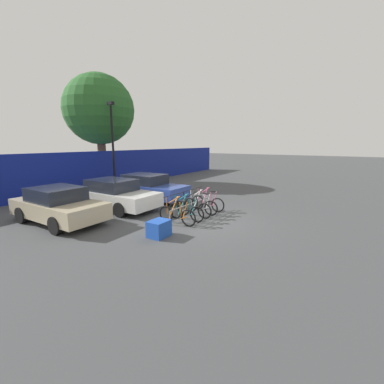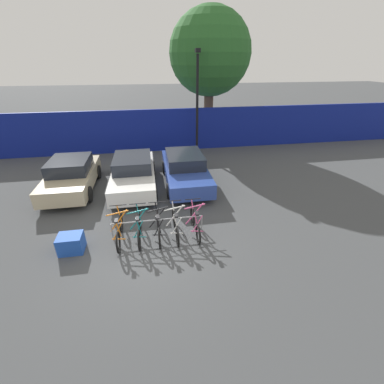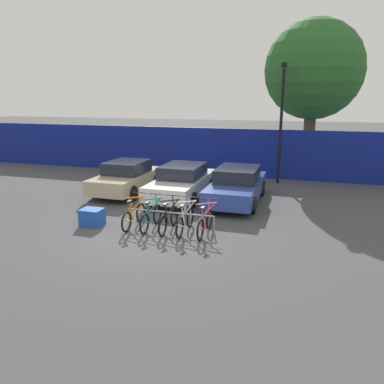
{
  "view_description": "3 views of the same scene",
  "coord_description": "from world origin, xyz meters",
  "px_view_note": "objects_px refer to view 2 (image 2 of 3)",
  "views": [
    {
      "loc": [
        -8.48,
        -5.05,
        3.09
      ],
      "look_at": [
        0.7,
        0.8,
        0.99
      ],
      "focal_mm": 24.0,
      "sensor_mm": 36.0,
      "label": 1
    },
    {
      "loc": [
        0.33,
        -6.3,
        5.11
      ],
      "look_at": [
        1.54,
        0.86,
        1.36
      ],
      "focal_mm": 24.0,
      "sensor_mm": 36.0,
      "label": 2
    },
    {
      "loc": [
        4.43,
        -9.98,
        4.11
      ],
      "look_at": [
        0.76,
        1.85,
        0.97
      ],
      "focal_mm": 35.0,
      "sensor_mm": 36.0,
      "label": 3
    }
  ],
  "objects_px": {
    "bicycle_white": "(176,225)",
    "bike_rack": "(158,222)",
    "bicycle_pink": "(195,223)",
    "tree_behind_hoarding": "(210,54)",
    "bicycle_black": "(158,227)",
    "cargo_crate": "(71,243)",
    "car_blue": "(185,169)",
    "lamp_post": "(197,99)",
    "bicycle_teal": "(139,229)",
    "bicycle_orange": "(119,231)",
    "car_white": "(134,172)",
    "car_beige": "(72,175)"
  },
  "relations": [
    {
      "from": "bicycle_white",
      "to": "bike_rack",
      "type": "bearing_deg",
      "value": 168.18
    },
    {
      "from": "bicycle_pink",
      "to": "tree_behind_hoarding",
      "type": "height_order",
      "value": "tree_behind_hoarding"
    },
    {
      "from": "bicycle_black",
      "to": "bike_rack",
      "type": "bearing_deg",
      "value": 96.15
    },
    {
      "from": "bicycle_black",
      "to": "cargo_crate",
      "type": "xyz_separation_m",
      "value": [
        -2.6,
        -0.26,
        -0.1
      ]
    },
    {
      "from": "bike_rack",
      "to": "bicycle_white",
      "type": "distance_m",
      "value": 0.58
    },
    {
      "from": "bicycle_pink",
      "to": "car_blue",
      "type": "xyz_separation_m",
      "value": [
        0.24,
        3.96,
        0.32
      ]
    },
    {
      "from": "lamp_post",
      "to": "cargo_crate",
      "type": "relative_size",
      "value": 8.07
    },
    {
      "from": "bicycle_teal",
      "to": "tree_behind_hoarding",
      "type": "height_order",
      "value": "tree_behind_hoarding"
    },
    {
      "from": "bicycle_black",
      "to": "cargo_crate",
      "type": "bearing_deg",
      "value": -170.88
    },
    {
      "from": "bicycle_orange",
      "to": "bicycle_white",
      "type": "height_order",
      "value": "same"
    },
    {
      "from": "lamp_post",
      "to": "car_blue",
      "type": "bearing_deg",
      "value": -107.94
    },
    {
      "from": "bicycle_teal",
      "to": "car_blue",
      "type": "distance_m",
      "value": 4.46
    },
    {
      "from": "bicycle_black",
      "to": "tree_behind_hoarding",
      "type": "bearing_deg",
      "value": 72.77
    },
    {
      "from": "car_blue",
      "to": "cargo_crate",
      "type": "distance_m",
      "value": 5.85
    },
    {
      "from": "bike_rack",
      "to": "bicycle_orange",
      "type": "height_order",
      "value": "bicycle_orange"
    },
    {
      "from": "bicycle_teal",
      "to": "tree_behind_hoarding",
      "type": "xyz_separation_m",
      "value": [
        4.64,
        10.77,
        5.08
      ]
    },
    {
      "from": "bicycle_teal",
      "to": "lamp_post",
      "type": "distance_m",
      "value": 9.08
    },
    {
      "from": "bicycle_pink",
      "to": "cargo_crate",
      "type": "height_order",
      "value": "bicycle_pink"
    },
    {
      "from": "car_blue",
      "to": "cargo_crate",
      "type": "xyz_separation_m",
      "value": [
        -4.03,
        -4.22,
        -0.42
      ]
    },
    {
      "from": "bike_rack",
      "to": "cargo_crate",
      "type": "relative_size",
      "value": 4.21
    },
    {
      "from": "bicycle_pink",
      "to": "lamp_post",
      "type": "height_order",
      "value": "lamp_post"
    },
    {
      "from": "bicycle_orange",
      "to": "bicycle_white",
      "type": "xyz_separation_m",
      "value": [
        1.76,
        0.0,
        0.0
      ]
    },
    {
      "from": "bicycle_white",
      "to": "car_white",
      "type": "distance_m",
      "value": 4.18
    },
    {
      "from": "bicycle_orange",
      "to": "lamp_post",
      "type": "relative_size",
      "value": 0.3
    },
    {
      "from": "bicycle_orange",
      "to": "bicycle_teal",
      "type": "bearing_deg",
      "value": 1.62
    },
    {
      "from": "bike_rack",
      "to": "car_blue",
      "type": "distance_m",
      "value": 4.08
    },
    {
      "from": "bicycle_black",
      "to": "car_blue",
      "type": "height_order",
      "value": "car_blue"
    },
    {
      "from": "car_beige",
      "to": "car_blue",
      "type": "relative_size",
      "value": 0.88
    },
    {
      "from": "bicycle_orange",
      "to": "car_beige",
      "type": "relative_size",
      "value": 0.42
    },
    {
      "from": "bicycle_black",
      "to": "cargo_crate",
      "type": "height_order",
      "value": "bicycle_black"
    },
    {
      "from": "car_blue",
      "to": "cargo_crate",
      "type": "bearing_deg",
      "value": -133.67
    },
    {
      "from": "bicycle_teal",
      "to": "bicycle_black",
      "type": "xyz_separation_m",
      "value": [
        0.6,
        0.0,
        0.0
      ]
    },
    {
      "from": "bicycle_teal",
      "to": "cargo_crate",
      "type": "xyz_separation_m",
      "value": [
        -2.0,
        -0.26,
        -0.1
      ]
    },
    {
      "from": "bicycle_orange",
      "to": "car_white",
      "type": "relative_size",
      "value": 0.38
    },
    {
      "from": "bicycle_orange",
      "to": "bicycle_black",
      "type": "bearing_deg",
      "value": 1.62
    },
    {
      "from": "bicycle_orange",
      "to": "car_white",
      "type": "bearing_deg",
      "value": 86.74
    },
    {
      "from": "bicycle_black",
      "to": "bicycle_white",
      "type": "height_order",
      "value": "same"
    },
    {
      "from": "tree_behind_hoarding",
      "to": "car_beige",
      "type": "bearing_deg",
      "value": -138.15
    },
    {
      "from": "car_blue",
      "to": "bicycle_pink",
      "type": "bearing_deg",
      "value": -93.43
    },
    {
      "from": "bicycle_orange",
      "to": "car_beige",
      "type": "xyz_separation_m",
      "value": [
        -2.29,
        4.02,
        0.31
      ]
    },
    {
      "from": "bicycle_pink",
      "to": "tree_behind_hoarding",
      "type": "relative_size",
      "value": 0.21
    },
    {
      "from": "bicycle_white",
      "to": "lamp_post",
      "type": "distance_m",
      "value": 8.73
    },
    {
      "from": "bike_rack",
      "to": "car_beige",
      "type": "height_order",
      "value": "car_beige"
    },
    {
      "from": "bike_rack",
      "to": "bicycle_black",
      "type": "bearing_deg",
      "value": -87.16
    },
    {
      "from": "bike_rack",
      "to": "car_white",
      "type": "bearing_deg",
      "value": 102.96
    },
    {
      "from": "bicycle_black",
      "to": "tree_behind_hoarding",
      "type": "xyz_separation_m",
      "value": [
        4.04,
        10.77,
        5.08
      ]
    },
    {
      "from": "bicycle_white",
      "to": "cargo_crate",
      "type": "xyz_separation_m",
      "value": [
        -3.15,
        -0.26,
        -0.1
      ]
    },
    {
      "from": "bicycle_black",
      "to": "lamp_post",
      "type": "bearing_deg",
      "value": 74.4
    },
    {
      "from": "bicycle_orange",
      "to": "bicycle_black",
      "type": "height_order",
      "value": "same"
    },
    {
      "from": "bicycle_white",
      "to": "car_beige",
      "type": "distance_m",
      "value": 5.71
    }
  ]
}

